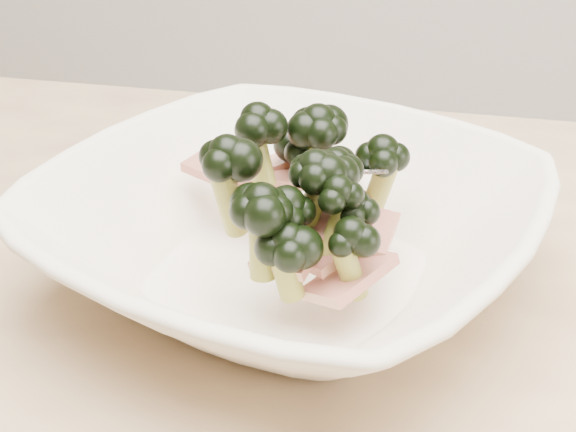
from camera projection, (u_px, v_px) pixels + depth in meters
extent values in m
cube|color=tan|center=(432.00, 392.00, 0.47)|extent=(1.20, 0.80, 0.04)
cylinder|color=tan|center=(2.00, 374.00, 1.06)|extent=(0.06, 0.06, 0.71)
imported|color=#F2E5CD|center=(288.00, 231.00, 0.52)|extent=(0.40, 0.40, 0.08)
cylinder|color=olive|center=(229.00, 200.00, 0.48)|extent=(0.02, 0.03, 0.05)
ellipsoid|color=black|center=(227.00, 153.00, 0.47)|extent=(0.04, 0.04, 0.03)
cylinder|color=olive|center=(308.00, 172.00, 0.54)|extent=(0.01, 0.01, 0.03)
ellipsoid|color=black|center=(308.00, 150.00, 0.54)|extent=(0.03, 0.03, 0.02)
cylinder|color=olive|center=(349.00, 270.00, 0.46)|extent=(0.02, 0.02, 0.04)
ellipsoid|color=black|center=(351.00, 234.00, 0.45)|extent=(0.03, 0.03, 0.03)
cylinder|color=olive|center=(258.00, 157.00, 0.53)|extent=(0.03, 0.02, 0.05)
ellipsoid|color=black|center=(257.00, 119.00, 0.52)|extent=(0.04, 0.04, 0.03)
cylinder|color=olive|center=(334.00, 200.00, 0.49)|extent=(0.02, 0.02, 0.04)
ellipsoid|color=black|center=(335.00, 164.00, 0.48)|extent=(0.03, 0.03, 0.03)
cylinder|color=olive|center=(336.00, 230.00, 0.47)|extent=(0.03, 0.02, 0.05)
ellipsoid|color=black|center=(338.00, 190.00, 0.46)|extent=(0.03, 0.03, 0.03)
cylinder|color=olive|center=(262.00, 244.00, 0.46)|extent=(0.02, 0.02, 0.04)
ellipsoid|color=black|center=(262.00, 202.00, 0.45)|extent=(0.04, 0.04, 0.03)
cylinder|color=olive|center=(302.00, 167.00, 0.56)|extent=(0.02, 0.02, 0.03)
ellipsoid|color=black|center=(303.00, 141.00, 0.55)|extent=(0.04, 0.04, 0.03)
cylinder|color=olive|center=(287.00, 274.00, 0.46)|extent=(0.02, 0.02, 0.04)
ellipsoid|color=black|center=(287.00, 241.00, 0.45)|extent=(0.04, 0.04, 0.03)
cylinder|color=olive|center=(317.00, 162.00, 0.54)|extent=(0.02, 0.03, 0.05)
ellipsoid|color=black|center=(318.00, 122.00, 0.53)|extent=(0.04, 0.04, 0.03)
cylinder|color=olive|center=(354.00, 234.00, 0.48)|extent=(0.02, 0.02, 0.03)
ellipsoid|color=black|center=(356.00, 204.00, 0.47)|extent=(0.03, 0.03, 0.02)
cylinder|color=olive|center=(315.00, 200.00, 0.48)|extent=(0.02, 0.02, 0.04)
ellipsoid|color=black|center=(315.00, 167.00, 0.47)|extent=(0.04, 0.04, 0.03)
cylinder|color=olive|center=(380.00, 185.00, 0.55)|extent=(0.03, 0.02, 0.04)
ellipsoid|color=black|center=(383.00, 151.00, 0.54)|extent=(0.04, 0.04, 0.03)
cylinder|color=olive|center=(286.00, 238.00, 0.47)|extent=(0.02, 0.02, 0.04)
ellipsoid|color=black|center=(286.00, 205.00, 0.46)|extent=(0.04, 0.04, 0.03)
cube|color=maroon|center=(271.00, 177.00, 0.56)|extent=(0.06, 0.04, 0.01)
cube|color=maroon|center=(350.00, 277.00, 0.47)|extent=(0.06, 0.06, 0.02)
cube|color=maroon|center=(366.00, 231.00, 0.50)|extent=(0.04, 0.05, 0.01)
cube|color=maroon|center=(337.00, 203.00, 0.55)|extent=(0.05, 0.05, 0.01)
cube|color=maroon|center=(295.00, 242.00, 0.48)|extent=(0.05, 0.06, 0.02)
cube|color=maroon|center=(219.00, 168.00, 0.57)|extent=(0.05, 0.05, 0.01)
cube|color=maroon|center=(277.00, 164.00, 0.57)|extent=(0.05, 0.05, 0.02)
cube|color=maroon|center=(313.00, 252.00, 0.48)|extent=(0.05, 0.04, 0.01)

